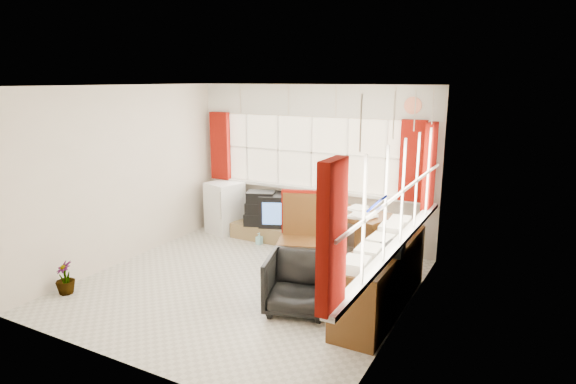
# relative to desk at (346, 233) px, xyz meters

# --- Properties ---
(ground) EXTENTS (4.00, 4.00, 0.00)m
(ground) POSITION_rel_desk_xyz_m (-0.83, -1.41, -0.42)
(ground) COLOR beige
(ground) RESTS_ON ground
(room_walls) EXTENTS (4.00, 4.00, 4.00)m
(room_walls) POSITION_rel_desk_xyz_m (-0.83, -1.41, 1.08)
(room_walls) COLOR beige
(room_walls) RESTS_ON ground
(window_back) EXTENTS (3.70, 0.12, 3.60)m
(window_back) POSITION_rel_desk_xyz_m (-0.83, 0.53, 0.53)
(window_back) COLOR #F1E2BF
(window_back) RESTS_ON room_walls
(window_right) EXTENTS (0.12, 3.70, 3.60)m
(window_right) POSITION_rel_desk_xyz_m (1.11, -1.41, 0.53)
(window_right) COLOR #F1E2BF
(window_right) RESTS_ON room_walls
(curtains) EXTENTS (3.83, 3.83, 1.15)m
(curtains) POSITION_rel_desk_xyz_m (0.10, -0.49, 1.04)
(curtains) COLOR maroon
(curtains) RESTS_ON room_walls
(overhead_cabinets) EXTENTS (3.98, 3.98, 0.48)m
(overhead_cabinets) POSITION_rel_desk_xyz_m (0.15, -0.43, 1.83)
(overhead_cabinets) COLOR silver
(overhead_cabinets) RESTS_ON room_walls
(desk) EXTENTS (1.43, 0.97, 0.79)m
(desk) POSITION_rel_desk_xyz_m (0.00, 0.00, 0.00)
(desk) COLOR #542E13
(desk) RESTS_ON ground
(desk_lamp) EXTENTS (0.19, 0.17, 0.46)m
(desk_lamp) POSITION_rel_desk_xyz_m (-0.06, 0.04, 0.65)
(desk_lamp) COLOR #F1AA0A
(desk_lamp) RESTS_ON desk
(task_chair) EXTENTS (0.64, 0.66, 1.20)m
(task_chair) POSITION_rel_desk_xyz_m (-0.27, -0.98, 0.22)
(task_chair) COLOR black
(task_chair) RESTS_ON ground
(office_chair) EXTENTS (0.88, 0.89, 0.66)m
(office_chair) POSITION_rel_desk_xyz_m (0.09, -1.71, -0.09)
(office_chair) COLOR black
(office_chair) RESTS_ON ground
(radiator) EXTENTS (0.39, 0.20, 0.56)m
(radiator) POSITION_rel_desk_xyz_m (-0.49, -0.30, -0.19)
(radiator) COLOR white
(radiator) RESTS_ON ground
(credenza) EXTENTS (0.50, 2.00, 0.85)m
(credenza) POSITION_rel_desk_xyz_m (0.90, -1.21, -0.02)
(credenza) COLOR #542E13
(credenza) RESTS_ON ground
(file_tray) EXTENTS (0.28, 0.35, 0.11)m
(file_tray) POSITION_rel_desk_xyz_m (1.05, -1.38, 0.39)
(file_tray) COLOR black
(file_tray) RESTS_ON credenza
(tv_bench) EXTENTS (1.40, 0.50, 0.25)m
(tv_bench) POSITION_rel_desk_xyz_m (-1.38, 0.31, -0.29)
(tv_bench) COLOR #987E4C
(tv_bench) RESTS_ON ground
(crt_tv) EXTENTS (0.72, 0.70, 0.52)m
(crt_tv) POSITION_rel_desk_xyz_m (-1.33, 0.37, 0.09)
(crt_tv) COLOR black
(crt_tv) RESTS_ON tv_bench
(hifi_stack) EXTENTS (0.61, 0.50, 0.56)m
(hifi_stack) POSITION_rel_desk_xyz_m (-1.58, 0.24, 0.09)
(hifi_stack) COLOR black
(hifi_stack) RESTS_ON tv_bench
(mini_fridge) EXTENTS (0.64, 0.65, 0.87)m
(mini_fridge) POSITION_rel_desk_xyz_m (-2.32, 0.28, 0.02)
(mini_fridge) COLOR white
(mini_fridge) RESTS_ON ground
(spray_bottle_a) EXTENTS (0.17, 0.17, 0.31)m
(spray_bottle_a) POSITION_rel_desk_xyz_m (-1.00, 0.27, -0.26)
(spray_bottle_a) COLOR white
(spray_bottle_a) RESTS_ON ground
(spray_bottle_b) EXTENTS (0.10, 0.10, 0.19)m
(spray_bottle_b) POSITION_rel_desk_xyz_m (-1.47, 0.00, -0.32)
(spray_bottle_b) COLOR #8FD5D2
(spray_bottle_b) RESTS_ON ground
(flower_vase) EXTENTS (0.29, 0.29, 0.41)m
(flower_vase) POSITION_rel_desk_xyz_m (-2.63, -2.66, -0.21)
(flower_vase) COLOR black
(flower_vase) RESTS_ON ground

